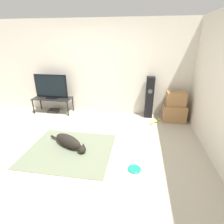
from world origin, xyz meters
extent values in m
plane|color=#BCB29E|center=(0.00, 0.00, 0.00)|extent=(12.00, 12.00, 0.00)
cube|color=silver|center=(0.00, 2.10, 1.27)|extent=(8.00, 0.06, 2.55)
cube|color=slate|center=(-0.08, -0.02, 0.01)|extent=(1.64, 1.42, 0.01)
ellipsoid|color=black|center=(-0.14, 0.09, 0.14)|extent=(0.70, 0.50, 0.26)
sphere|color=black|center=(0.20, -0.08, 0.09)|extent=(0.16, 0.16, 0.16)
cone|color=black|center=(0.22, -0.05, 0.18)|extent=(0.05, 0.05, 0.07)
cone|color=black|center=(0.18, -0.12, 0.18)|extent=(0.05, 0.05, 0.07)
cylinder|color=black|center=(-0.54, 0.29, 0.07)|extent=(0.22, 0.14, 0.04)
cylinder|color=#199E7A|center=(1.21, -0.38, 0.01)|extent=(0.22, 0.22, 0.02)
torus|color=#199E7A|center=(1.21, -0.38, 0.02)|extent=(0.22, 0.22, 0.02)
cube|color=#A87A4C|center=(2.17, 1.75, 0.22)|extent=(0.59, 0.42, 0.44)
cube|color=#A87A4C|center=(2.17, 1.77, 0.61)|extent=(0.48, 0.34, 0.35)
cube|color=black|center=(1.50, 1.90, 0.57)|extent=(0.22, 0.22, 1.13)
cylinder|color=#4C4C51|center=(1.50, 1.80, 0.77)|extent=(0.12, 0.00, 0.12)
cube|color=black|center=(-1.28, 1.78, 0.44)|extent=(1.12, 0.46, 0.02)
cylinder|color=black|center=(-1.82, 1.58, 0.21)|extent=(0.04, 0.04, 0.43)
cylinder|color=black|center=(-0.75, 1.58, 0.21)|extent=(0.04, 0.04, 0.43)
cylinder|color=black|center=(-1.82, 1.98, 0.21)|extent=(0.04, 0.04, 0.43)
cylinder|color=black|center=(-0.75, 1.98, 0.21)|extent=(0.04, 0.04, 0.43)
cube|color=black|center=(-1.28, 1.78, 0.46)|extent=(0.33, 0.20, 0.03)
cube|color=black|center=(-1.28, 1.79, 0.80)|extent=(0.95, 0.04, 0.66)
cube|color=black|center=(-1.28, 1.77, 0.80)|extent=(0.88, 0.01, 0.59)
sphere|color=#C6E033|center=(1.58, 1.36, 0.03)|extent=(0.07, 0.07, 0.07)
sphere|color=#C6E033|center=(1.77, 1.66, 0.03)|extent=(0.07, 0.07, 0.07)
sphere|color=#C6E033|center=(1.70, 1.53, 0.03)|extent=(0.07, 0.07, 0.07)
cube|color=black|center=(-1.31, 1.79, 0.04)|extent=(0.29, 0.24, 0.08)
camera|label=1|loc=(1.21, -2.75, 2.03)|focal=28.00mm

